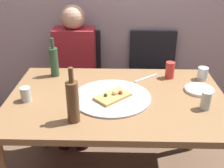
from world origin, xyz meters
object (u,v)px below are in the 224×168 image
object	(u,v)px
table_knife	(146,78)
wine_glass	(203,74)
pizza_tray	(112,97)
guest_in_sweater	(74,67)
beer_bottle	(73,101)
chair_left	(77,73)
chair_right	(152,74)
dining_table	(117,107)
pizza_slice_last	(113,96)
plate_stack	(199,90)
tumbler_near	(206,101)
wine_bottle	(54,61)
tumbler_far	(26,94)
soda_can	(170,70)

from	to	relation	value
table_knife	wine_glass	bearing A→B (deg)	139.68
wine_glass	pizza_tray	bearing A→B (deg)	-155.50
guest_in_sweater	beer_bottle	bearing A→B (deg)	98.67
chair_left	chair_right	bearing A→B (deg)	-180.00
dining_table	chair_left	xyz separation A→B (m)	(-0.39, 0.86, -0.14)
chair_right	beer_bottle	bearing A→B (deg)	63.65
pizza_slice_last	plate_stack	bearing A→B (deg)	12.56
dining_table	pizza_slice_last	bearing A→B (deg)	-125.50
tumbler_near	wine_glass	size ratio (longest dim) A/B	1.21
wine_glass	pizza_slice_last	bearing A→B (deg)	-153.90
pizza_tray	wine_bottle	bearing A→B (deg)	142.10
wine_glass	chair_right	distance (m)	0.70
tumbler_far	soda_can	xyz separation A→B (m)	(0.95, 0.37, 0.02)
tumbler_far	table_knife	xyz separation A→B (m)	(0.78, 0.36, -0.04)
chair_left	guest_in_sweater	bearing A→B (deg)	90.00
pizza_tray	soda_can	world-z (taller)	soda_can
soda_can	chair_right	bearing A→B (deg)	95.25
soda_can	table_knife	size ratio (longest dim) A/B	0.55
wine_glass	chair_right	xyz separation A→B (m)	(-0.29, 0.58, -0.27)
table_knife	chair_left	world-z (taller)	chair_left
wine_bottle	chair_right	world-z (taller)	wine_bottle
wine_glass	plate_stack	distance (m)	0.20
plate_stack	beer_bottle	bearing A→B (deg)	-154.36
pizza_tray	chair_right	distance (m)	0.98
beer_bottle	tumbler_near	world-z (taller)	beer_bottle
soda_can	chair_right	world-z (taller)	chair_right
pizza_slice_last	chair_right	world-z (taller)	chair_right
wine_glass	guest_in_sweater	size ratio (longest dim) A/B	0.08
plate_stack	pizza_tray	bearing A→B (deg)	-169.31
pizza_tray	tumbler_far	distance (m)	0.54
soda_can	tumbler_near	bearing A→B (deg)	-72.12
soda_can	chair_left	size ratio (longest dim) A/B	0.14
dining_table	tumbler_far	size ratio (longest dim) A/B	15.46
pizza_tray	beer_bottle	distance (m)	0.36
soda_can	plate_stack	size ratio (longest dim) A/B	0.63
chair_left	soda_can	bearing A→B (deg)	144.05
dining_table	pizza_tray	bearing A→B (deg)	-152.38
tumbler_near	tumbler_far	bearing A→B (deg)	176.34
tumbler_near	guest_in_sweater	xyz separation A→B (m)	(-0.91, 0.85, -0.15)
dining_table	tumbler_far	bearing A→B (deg)	-173.19
tumbler_far	plate_stack	world-z (taller)	tumbler_far
tumbler_far	guest_in_sweater	xyz separation A→B (m)	(0.18, 0.78, -0.14)
pizza_tray	pizza_slice_last	world-z (taller)	pizza_slice_last
wine_bottle	guest_in_sweater	size ratio (longest dim) A/B	0.25
wine_bottle	wine_glass	distance (m)	1.09
wine_bottle	chair_right	bearing A→B (deg)	34.19
dining_table	beer_bottle	bearing A→B (deg)	-129.58
guest_in_sweater	tumbler_near	bearing A→B (deg)	137.12
tumbler_far	table_knife	size ratio (longest dim) A/B	0.41
pizza_tray	wine_glass	bearing A→B (deg)	24.50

